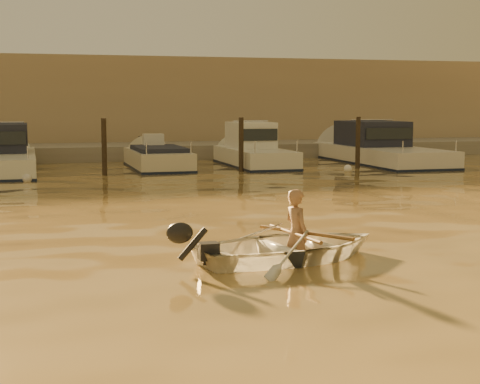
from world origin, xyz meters
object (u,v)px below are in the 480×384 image
object	(u,v)px
moored_boat_3	(158,163)
moored_boat_5	(380,148)
waterfront_building	(83,106)
moored_boat_2	(0,155)
person	(297,233)
moored_boat_4	(255,150)
dinghy	(291,247)

from	to	relation	value
moored_boat_3	moored_boat_5	size ratio (longest dim) A/B	0.64
waterfront_building	moored_boat_5	bearing A→B (deg)	-43.55
moored_boat_5	waterfront_building	xyz separation A→B (m)	(-11.57, 11.00, 1.77)
moored_boat_3	moored_boat_2	bearing A→B (deg)	180.00
person	waterfront_building	world-z (taller)	waterfront_building
person	moored_boat_2	xyz separation A→B (m)	(-5.18, 17.28, 0.21)
waterfront_building	moored_boat_2	bearing A→B (deg)	-109.00
moored_boat_2	waterfront_building	size ratio (longest dim) A/B	0.18
moored_boat_4	dinghy	bearing A→B (deg)	-105.22
dinghy	moored_boat_3	bearing A→B (deg)	-14.77
dinghy	moored_boat_4	size ratio (longest dim) A/B	0.50
dinghy	moored_boat_4	bearing A→B (deg)	-27.48
dinghy	moored_boat_3	distance (m)	17.32
person	moored_boat_4	size ratio (longest dim) A/B	0.23
person	moored_boat_4	distance (m)	17.89
person	moored_boat_3	xyz separation A→B (m)	(0.66, 17.28, -0.19)
moored_boat_2	moored_boat_3	size ratio (longest dim) A/B	1.43
dinghy	moored_boat_5	size ratio (longest dim) A/B	0.35
moored_boat_2	moored_boat_5	bearing A→B (deg)	0.00
moored_boat_2	moored_boat_5	world-z (taller)	same
dinghy	waterfront_building	world-z (taller)	waterfront_building
person	moored_boat_5	world-z (taller)	moored_boat_5
moored_boat_2	moored_boat_4	distance (m)	9.79
dinghy	waterfront_building	bearing A→B (deg)	-9.64
moored_boat_4	waterfront_building	distance (m)	12.66
waterfront_building	moored_boat_4	bearing A→B (deg)	-61.38
moored_boat_2	moored_boat_4	bearing A→B (deg)	0.00
person	waterfront_building	size ratio (longest dim) A/B	0.03
moored_boat_5	dinghy	bearing A→B (deg)	-120.71
moored_boat_4	moored_boat_5	xyz separation A→B (m)	(5.57, 0.00, 0.00)
dinghy	moored_boat_3	world-z (taller)	moored_boat_3
dinghy	person	distance (m)	0.23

